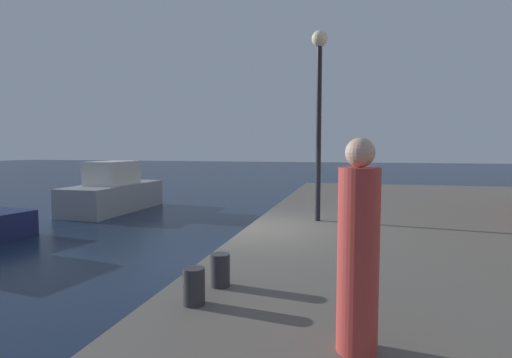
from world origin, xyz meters
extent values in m
plane|color=#162338|center=(0.00, 0.00, 0.00)|extent=(120.00, 120.00, 0.00)
cube|color=gray|center=(-6.93, 5.94, 0.52)|extent=(1.90, 4.67, 1.05)
cube|color=beige|center=(-6.93, 5.89, 1.50)|extent=(1.30, 2.07, 0.89)
cube|color=#4C6070|center=(-6.90, 6.91, 1.67)|extent=(1.07, 0.13, 0.40)
cylinder|color=black|center=(1.40, 1.12, 2.76)|extent=(0.12, 0.12, 3.93)
sphere|color=#F9E5B2|center=(1.40, 1.12, 4.91)|extent=(0.36, 0.36, 0.36)
cylinder|color=#2D2D33|center=(0.54, -4.31, 1.00)|extent=(0.24, 0.24, 0.40)
cylinder|color=#2D2D33|center=(0.63, -3.69, 1.00)|extent=(0.24, 0.24, 0.40)
cylinder|color=#B23833|center=(2.25, -4.96, 1.57)|extent=(0.34, 0.34, 1.53)
sphere|color=tan|center=(2.25, -4.96, 2.45)|extent=(0.24, 0.24, 0.24)
camera|label=1|loc=(2.20, -8.39, 2.50)|focal=29.05mm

